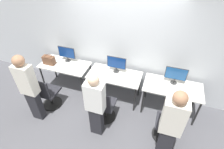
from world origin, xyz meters
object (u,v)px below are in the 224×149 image
person_center (95,105)px  mouse_right (187,93)px  monitor_center (116,64)px  keyboard_right (173,90)px  keyboard_left (61,68)px  mouse_left (70,70)px  mouse_center (125,79)px  keyboard_center (113,77)px  person_left (29,87)px  monitor_right (176,75)px  office_chair_center (104,107)px  person_right (171,126)px  office_chair_right (166,127)px  monitor_left (67,53)px  office_chair_left (48,95)px  handbag (49,60)px

person_center → mouse_right: size_ratio=17.26×
monitor_center → keyboard_right: monitor_center is taller
keyboard_left → mouse_right: bearing=0.5°
mouse_left → keyboard_right: bearing=1.1°
mouse_center → keyboard_center: bearing=-179.8°
person_left → monitor_right: person_left is taller
office_chair_center → person_center: size_ratio=0.58×
office_chair_center → monitor_right: (1.35, 0.85, 0.61)m
keyboard_center → office_chair_center: size_ratio=0.44×
keyboard_center → person_center: person_center is taller
mouse_left → person_center: bearing=-41.1°
mouse_right → keyboard_right: bearing=179.1°
mouse_left → person_right: bearing=-22.4°
mouse_center → monitor_right: 1.10m
mouse_left → person_center: (1.04, -0.91, 0.07)m
person_right → person_left: bearing=179.5°
person_left → office_chair_right: 2.87m
person_left → keyboard_right: bearing=19.9°
keyboard_left → office_chair_center: size_ratio=0.44×
monitor_left → office_chair_center: monitor_left is taller
monitor_left → office_chair_center: 1.71m
keyboard_left → keyboard_right: (2.68, 0.03, 0.00)m
office_chair_left → mouse_right: (3.03, 0.64, 0.40)m
mouse_left → person_center: 1.38m
mouse_center → office_chair_right: (1.04, -0.69, -0.40)m
keyboard_left → office_chair_center: (1.33, -0.55, -0.39)m
monitor_center → office_chair_center: 1.04m
person_center → office_chair_right: bearing=11.7°
mouse_center → office_chair_right: office_chair_right is taller
office_chair_right → person_right: size_ratio=0.55×
keyboard_left → mouse_center: bearing=1.8°
monitor_right → office_chair_right: size_ratio=0.51×
keyboard_right → handbag: size_ratio=1.32×
mouse_left → keyboard_center: bearing=3.3°
mouse_center → office_chair_left: bearing=-158.5°
person_left → mouse_center: person_left is taller
person_left → person_right: person_left is taller
monitor_center → monitor_right: (1.34, 0.00, 0.00)m
person_left → monitor_right: size_ratio=3.66×
monitor_right → mouse_right: monitor_right is taller
person_left → office_chair_left: bearing=80.7°
office_chair_center → handbag: 1.88m
mouse_left → handbag: handbag is taller
office_chair_left → person_center: person_center is taller
person_left → keyboard_center: person_left is taller
keyboard_right → person_right: bearing=-90.4°
person_left → monitor_left: bearing=84.5°
monitor_left → person_left: person_left is taller
monitor_left → handbag: size_ratio=1.53×
keyboard_center → person_left: bearing=-144.9°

